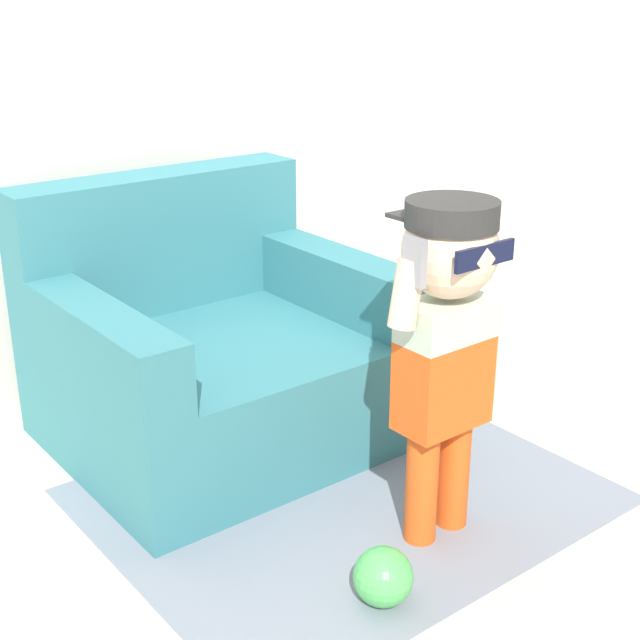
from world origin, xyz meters
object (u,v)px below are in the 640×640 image
(toy_ball, at_px, (383,577))
(person_child, at_px, (447,321))
(armchair, at_px, (212,352))
(side_table, at_px, (393,302))

(toy_ball, bearing_deg, person_child, 23.03)
(armchair, xyz_separation_m, side_table, (0.96, 0.07, -0.04))
(armchair, xyz_separation_m, person_child, (0.18, -0.98, 0.37))
(person_child, distance_m, toy_ball, 0.72)
(side_table, height_order, toy_ball, side_table)
(side_table, bearing_deg, person_child, -126.34)
(armchair, bearing_deg, person_child, -79.28)
(side_table, xyz_separation_m, toy_ball, (-1.12, -1.20, -0.20))
(armchair, relative_size, side_table, 2.45)
(person_child, xyz_separation_m, side_table, (0.77, 1.05, -0.41))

